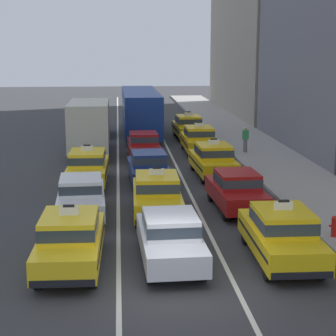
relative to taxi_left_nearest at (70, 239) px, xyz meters
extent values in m
plane|color=#353538|center=(3.01, -1.84, -0.88)|extent=(160.00, 160.00, 0.00)
cube|color=silver|center=(1.41, 18.16, -0.87)|extent=(0.14, 80.00, 0.01)
cube|color=silver|center=(4.61, 18.16, -0.87)|extent=(0.14, 80.00, 0.01)
cube|color=#9E9993|center=(10.21, 13.16, -0.80)|extent=(4.00, 90.00, 0.15)
cylinder|color=black|center=(-0.70, 1.60, -0.56)|extent=(0.25, 0.65, 0.64)
cylinder|color=black|center=(0.77, 1.56, -0.56)|extent=(0.25, 0.65, 0.64)
cylinder|color=black|center=(-0.77, -1.46, -0.56)|extent=(0.25, 0.65, 0.64)
cylinder|color=black|center=(0.70, -1.50, -0.56)|extent=(0.25, 0.65, 0.64)
cube|color=yellow|center=(0.00, 0.05, -0.21)|extent=(1.90, 4.54, 0.70)
cube|color=black|center=(0.00, 0.05, -0.16)|extent=(1.91, 4.18, 0.10)
cube|color=yellow|center=(0.00, -0.10, 0.46)|extent=(1.65, 2.14, 0.64)
cube|color=#2D3842|center=(0.00, -0.10, 0.46)|extent=(1.67, 2.16, 0.35)
cube|color=white|center=(0.00, -0.10, 0.90)|extent=(0.56, 0.13, 0.24)
cube|color=black|center=(0.00, -0.10, 1.05)|extent=(0.32, 0.12, 0.06)
cube|color=black|center=(0.05, 2.26, -0.46)|extent=(1.71, 0.18, 0.20)
cube|color=black|center=(-0.05, -2.16, -0.46)|extent=(1.71, 0.18, 0.20)
cylinder|color=black|center=(-0.78, 6.66, -0.56)|extent=(0.27, 0.65, 0.64)
cylinder|color=black|center=(0.66, 6.72, -0.56)|extent=(0.27, 0.65, 0.64)
cylinder|color=black|center=(-0.66, 3.83, -0.56)|extent=(0.27, 0.65, 0.64)
cylinder|color=black|center=(0.78, 3.89, -0.56)|extent=(0.27, 0.65, 0.64)
cube|color=silver|center=(0.00, 5.27, -0.23)|extent=(1.94, 4.37, 0.66)
cube|color=silver|center=(0.01, 5.17, 0.40)|extent=(1.64, 1.96, 0.60)
cube|color=#2D3842|center=(0.01, 5.17, 0.40)|extent=(1.66, 1.98, 0.33)
cylinder|color=black|center=(-0.70, 12.04, -0.56)|extent=(0.26, 0.65, 0.64)
cylinder|color=black|center=(0.77, 12.01, -0.56)|extent=(0.26, 0.65, 0.64)
cylinder|color=black|center=(-0.78, 8.98, -0.56)|extent=(0.26, 0.65, 0.64)
cylinder|color=black|center=(0.70, 8.95, -0.56)|extent=(0.26, 0.65, 0.64)
cube|color=yellow|center=(0.00, 10.50, -0.21)|extent=(1.91, 4.54, 0.70)
cube|color=black|center=(0.00, 10.50, -0.16)|extent=(1.93, 4.19, 0.10)
cube|color=yellow|center=(-0.01, 10.35, 0.46)|extent=(1.65, 2.14, 0.64)
cube|color=#2D3842|center=(-0.01, 10.35, 0.46)|extent=(1.67, 2.16, 0.35)
cube|color=white|center=(-0.01, 10.35, 0.90)|extent=(0.56, 0.13, 0.24)
cube|color=black|center=(-0.01, 10.35, 1.05)|extent=(0.32, 0.12, 0.06)
cube|color=black|center=(0.05, 12.70, -0.46)|extent=(1.71, 0.18, 0.20)
cube|color=black|center=(-0.06, 8.29, -0.46)|extent=(1.71, 0.18, 0.20)
cylinder|color=black|center=(-1.18, 19.76, -0.56)|extent=(0.24, 0.64, 0.64)
cylinder|color=black|center=(0.72, 19.76, -0.56)|extent=(0.24, 0.64, 0.64)
cylinder|color=black|center=(-1.18, 15.86, -0.56)|extent=(0.24, 0.64, 0.64)
cylinder|color=black|center=(0.72, 15.86, -0.56)|extent=(0.24, 0.64, 0.64)
cube|color=black|center=(-0.23, 20.74, 0.49)|extent=(2.10, 2.20, 2.10)
cube|color=#2D3842|center=(-0.23, 21.81, 0.79)|extent=(1.93, 0.06, 0.76)
cube|color=beige|center=(-0.23, 17.48, 1.04)|extent=(2.30, 5.20, 2.70)
cylinder|color=black|center=(-0.82, 27.37, -0.56)|extent=(0.25, 0.64, 0.64)
cylinder|color=black|center=(0.63, 27.38, -0.56)|extent=(0.25, 0.64, 0.64)
cylinder|color=black|center=(-0.79, 24.53, -0.56)|extent=(0.25, 0.64, 0.64)
cylinder|color=black|center=(0.66, 24.54, -0.56)|extent=(0.25, 0.64, 0.64)
cube|color=black|center=(-0.08, 25.96, -0.23)|extent=(1.81, 4.32, 0.66)
cube|color=black|center=(-0.08, 25.86, 0.40)|extent=(1.58, 1.92, 0.60)
cube|color=#2D3842|center=(-0.08, 25.86, 0.40)|extent=(1.60, 1.94, 0.33)
cylinder|color=black|center=(2.21, 1.48, -0.56)|extent=(0.26, 0.65, 0.64)
cylinder|color=black|center=(3.65, 1.53, -0.56)|extent=(0.26, 0.65, 0.64)
cylinder|color=black|center=(2.30, -1.36, -0.56)|extent=(0.26, 0.65, 0.64)
cylinder|color=black|center=(3.74, -1.31, -0.56)|extent=(0.26, 0.65, 0.64)
cube|color=silver|center=(2.98, 0.09, -0.23)|extent=(1.89, 4.35, 0.66)
cube|color=silver|center=(2.98, -0.01, 0.40)|extent=(1.62, 1.95, 0.60)
cube|color=#2D3842|center=(2.98, -0.01, 0.40)|extent=(1.64, 1.97, 0.33)
cylinder|color=black|center=(2.21, 6.68, -0.56)|extent=(0.25, 0.65, 0.64)
cylinder|color=black|center=(3.68, 6.65, -0.56)|extent=(0.25, 0.65, 0.64)
cylinder|color=black|center=(2.14, 3.62, -0.56)|extent=(0.25, 0.65, 0.64)
cylinder|color=black|center=(3.61, 3.59, -0.56)|extent=(0.25, 0.65, 0.64)
cube|color=yellow|center=(2.91, 5.13, -0.21)|extent=(1.90, 4.54, 0.70)
cube|color=black|center=(2.91, 5.13, -0.16)|extent=(1.91, 4.18, 0.10)
cube|color=yellow|center=(2.91, 4.98, 0.46)|extent=(1.65, 2.14, 0.64)
cube|color=#2D3842|center=(2.91, 4.98, 0.46)|extent=(1.67, 2.16, 0.35)
cube|color=white|center=(2.91, 4.98, 0.90)|extent=(0.56, 0.13, 0.24)
cube|color=black|center=(2.91, 4.98, 1.05)|extent=(0.32, 0.12, 0.06)
cube|color=black|center=(2.96, 7.34, -0.46)|extent=(1.71, 0.18, 0.20)
cube|color=black|center=(2.86, 2.92, -0.46)|extent=(1.71, 0.18, 0.20)
cylinder|color=black|center=(2.08, 11.77, -0.56)|extent=(0.27, 0.65, 0.64)
cylinder|color=black|center=(3.53, 11.83, -0.56)|extent=(0.27, 0.65, 0.64)
cylinder|color=black|center=(2.20, 8.93, -0.56)|extent=(0.27, 0.65, 0.64)
cylinder|color=black|center=(3.64, 8.99, -0.56)|extent=(0.27, 0.65, 0.64)
cube|color=navy|center=(2.86, 10.38, -0.23)|extent=(1.94, 4.37, 0.66)
cube|color=navy|center=(2.87, 10.28, 0.40)|extent=(1.64, 1.96, 0.60)
cube|color=#2D3842|center=(2.87, 10.28, 0.40)|extent=(1.66, 1.98, 0.33)
cylinder|color=black|center=(2.15, 17.98, -0.56)|extent=(0.26, 0.65, 0.64)
cylinder|color=black|center=(3.59, 18.02, -0.56)|extent=(0.26, 0.65, 0.64)
cylinder|color=black|center=(2.22, 15.15, -0.56)|extent=(0.26, 0.65, 0.64)
cylinder|color=black|center=(3.67, 15.18, -0.56)|extent=(0.26, 0.65, 0.64)
cube|color=maroon|center=(2.91, 16.58, -0.23)|extent=(1.87, 4.34, 0.66)
cube|color=maroon|center=(2.91, 16.48, 0.40)|extent=(1.61, 1.94, 0.60)
cube|color=#2D3842|center=(2.91, 16.48, 0.40)|extent=(1.63, 1.96, 0.33)
cylinder|color=black|center=(2.07, 29.52, -0.56)|extent=(0.25, 0.64, 0.64)
cylinder|color=black|center=(4.07, 29.54, -0.56)|extent=(0.25, 0.64, 0.64)
cylinder|color=black|center=(2.14, 22.80, -0.56)|extent=(0.25, 0.64, 0.64)
cylinder|color=black|center=(4.14, 22.82, -0.56)|extent=(0.25, 0.64, 0.64)
cube|color=navy|center=(3.11, 26.17, 0.89)|extent=(2.62, 11.23, 2.90)
cube|color=#2D3842|center=(3.11, 26.17, 1.14)|extent=(2.63, 10.78, 0.84)
cube|color=black|center=(3.05, 31.72, 2.09)|extent=(2.13, 0.10, 0.36)
cylinder|color=black|center=(5.66, 1.59, -0.56)|extent=(0.25, 0.64, 0.64)
cylinder|color=black|center=(7.14, 1.56, -0.56)|extent=(0.25, 0.64, 0.64)
cylinder|color=black|center=(5.62, -1.47, -0.56)|extent=(0.25, 0.64, 0.64)
cylinder|color=black|center=(7.09, -1.50, -0.56)|extent=(0.25, 0.64, 0.64)
cube|color=yellow|center=(6.38, 0.05, -0.21)|extent=(1.87, 4.53, 0.70)
cube|color=black|center=(6.38, 0.05, -0.16)|extent=(1.88, 4.17, 0.10)
cube|color=yellow|center=(6.38, -0.10, 0.46)|extent=(1.63, 2.12, 0.64)
cube|color=#2D3842|center=(6.38, -0.10, 0.46)|extent=(1.65, 2.14, 0.35)
cube|color=white|center=(6.38, -0.10, 0.90)|extent=(0.56, 0.13, 0.24)
cube|color=black|center=(6.38, -0.10, 1.05)|extent=(0.32, 0.11, 0.06)
cube|color=black|center=(6.41, 2.25, -0.46)|extent=(1.71, 0.17, 0.20)
cube|color=black|center=(6.34, -2.16, -0.46)|extent=(1.71, 0.17, 0.20)
cylinder|color=black|center=(5.37, 7.11, -0.56)|extent=(0.27, 0.65, 0.64)
cylinder|color=black|center=(6.82, 7.16, -0.56)|extent=(0.27, 0.65, 0.64)
cylinder|color=black|center=(5.49, 4.27, -0.56)|extent=(0.27, 0.65, 0.64)
cylinder|color=black|center=(6.93, 4.33, -0.56)|extent=(0.27, 0.65, 0.64)
cube|color=maroon|center=(6.15, 5.72, -0.23)|extent=(1.93, 4.37, 0.66)
cube|color=maroon|center=(6.16, 5.62, 0.40)|extent=(1.63, 1.96, 0.60)
cube|color=#2D3842|center=(6.16, 5.62, 0.40)|extent=(1.66, 1.98, 0.33)
cylinder|color=black|center=(5.40, 13.30, -0.56)|extent=(0.26, 0.65, 0.64)
cylinder|color=black|center=(6.88, 13.35, -0.56)|extent=(0.26, 0.65, 0.64)
cylinder|color=black|center=(5.51, 10.25, -0.56)|extent=(0.26, 0.65, 0.64)
cylinder|color=black|center=(6.98, 10.30, -0.56)|extent=(0.26, 0.65, 0.64)
cube|color=yellow|center=(6.19, 11.80, -0.21)|extent=(1.95, 4.56, 0.70)
cube|color=black|center=(6.19, 11.80, -0.16)|extent=(1.96, 4.20, 0.10)
cube|color=yellow|center=(6.20, 11.65, 0.46)|extent=(1.67, 2.15, 0.64)
cube|color=#2D3842|center=(6.20, 11.65, 0.46)|extent=(1.69, 2.17, 0.35)
cube|color=white|center=(6.20, 11.65, 0.90)|extent=(0.56, 0.14, 0.24)
cube|color=black|center=(6.20, 11.65, 1.05)|extent=(0.32, 0.12, 0.06)
cube|color=black|center=(6.11, 14.01, -0.46)|extent=(1.71, 0.20, 0.20)
cube|color=black|center=(6.27, 9.59, -0.46)|extent=(1.71, 0.20, 0.20)
cylinder|color=black|center=(5.61, 19.72, -0.56)|extent=(0.24, 0.64, 0.64)
cylinder|color=black|center=(7.09, 19.72, -0.56)|extent=(0.24, 0.64, 0.64)
cylinder|color=black|center=(5.62, 16.66, -0.56)|extent=(0.24, 0.64, 0.64)
cylinder|color=black|center=(7.10, 16.66, -0.56)|extent=(0.24, 0.64, 0.64)
cube|color=yellow|center=(6.35, 18.19, -0.21)|extent=(1.82, 4.51, 0.70)
cube|color=black|center=(6.35, 18.19, -0.16)|extent=(1.83, 4.15, 0.10)
cube|color=yellow|center=(6.35, 18.04, 0.46)|extent=(1.61, 2.11, 0.64)
cube|color=#2D3842|center=(6.35, 18.04, 0.46)|extent=(1.63, 2.13, 0.35)
cube|color=white|center=(6.35, 18.04, 0.90)|extent=(0.56, 0.12, 0.24)
cube|color=black|center=(6.35, 18.04, 1.05)|extent=(0.32, 0.11, 0.06)
cube|color=black|center=(6.35, 20.40, -0.46)|extent=(1.71, 0.15, 0.20)
cube|color=black|center=(6.36, 15.98, -0.46)|extent=(1.71, 0.15, 0.20)
cylinder|color=black|center=(5.60, 25.41, -0.56)|extent=(0.26, 0.65, 0.64)
cylinder|color=black|center=(7.08, 25.45, -0.56)|extent=(0.26, 0.65, 0.64)
cylinder|color=black|center=(5.69, 22.35, -0.56)|extent=(0.26, 0.65, 0.64)
cylinder|color=black|center=(7.17, 22.39, -0.56)|extent=(0.26, 0.65, 0.64)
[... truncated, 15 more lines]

